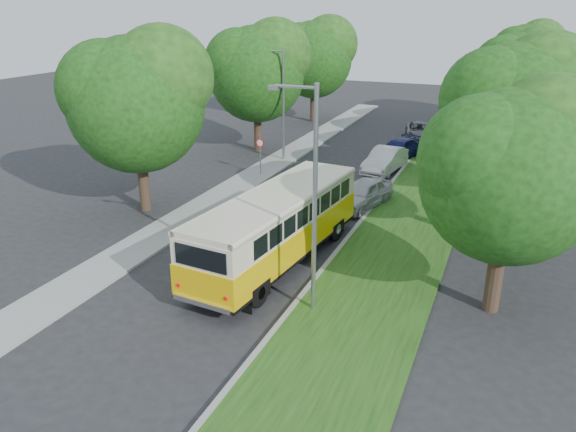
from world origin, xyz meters
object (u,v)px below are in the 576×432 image
at_px(lamppost_far, 282,101).
at_px(vintage_bus, 277,229).
at_px(car_blue, 398,150).
at_px(car_white, 385,160).
at_px(car_grey, 420,131).
at_px(car_silver, 362,194).
at_px(lamppost_near, 312,195).

distance_m(lamppost_far, vintage_bus, 16.77).
bearing_deg(car_blue, car_white, -77.52).
bearing_deg(car_white, car_blue, 94.65).
relative_size(vintage_bus, car_grey, 2.25).
height_order(car_white, car_grey, car_white).
bearing_deg(car_white, car_grey, 94.75).
relative_size(vintage_bus, car_white, 2.25).
bearing_deg(car_grey, car_blue, -105.03).
xyz_separation_m(vintage_bus, car_grey, (1.45, 25.68, -0.92)).
bearing_deg(car_blue, lamppost_far, -140.80).
xyz_separation_m(lamppost_far, car_blue, (7.41, 3.33, -3.43)).
xyz_separation_m(car_silver, car_white, (-0.44, 7.19, 0.01)).
relative_size(lamppost_far, car_white, 1.60).
xyz_separation_m(lamppost_near, car_silver, (-1.21, 11.28, -3.61)).
distance_m(lamppost_near, car_white, 18.89).
distance_m(car_white, car_grey, 10.36).
relative_size(car_white, car_grey, 1.00).
bearing_deg(car_grey, car_silver, -102.66).
bearing_deg(lamppost_near, car_silver, 96.11).
relative_size(lamppost_far, car_grey, 1.60).
relative_size(lamppost_near, vintage_bus, 0.76).
distance_m(vintage_bus, car_silver, 8.30).
bearing_deg(car_silver, car_grey, 104.46).
bearing_deg(lamppost_near, car_white, 95.09).
xyz_separation_m(lamppost_far, car_white, (7.26, -0.03, -3.34)).
xyz_separation_m(car_white, car_grey, (0.44, 10.35, -0.12)).
bearing_deg(lamppost_far, lamppost_near, -64.29).
distance_m(lamppost_near, car_grey, 29.09).
height_order(lamppost_far, car_grey, lamppost_far).
height_order(lamppost_near, lamppost_far, lamppost_near).
xyz_separation_m(vintage_bus, car_silver, (1.45, 8.13, -0.81)).
distance_m(lamppost_near, car_silver, 11.90).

